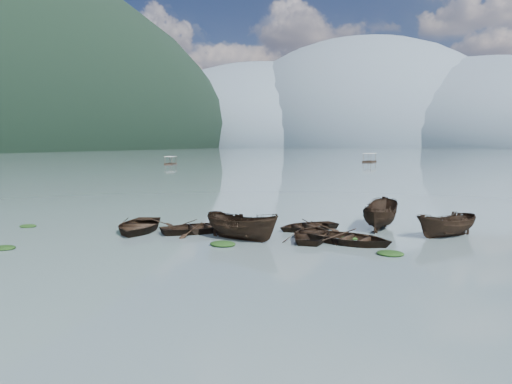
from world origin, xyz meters
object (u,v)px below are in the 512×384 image
(rowboat_0, at_px, (139,231))
(rowboat_3, at_px, (313,239))
(pontoon_left, at_px, (171,164))
(pontoon_centre, at_px, (369,162))

(rowboat_0, relative_size, rowboat_3, 1.18)
(rowboat_0, bearing_deg, rowboat_3, -11.04)
(pontoon_left, bearing_deg, rowboat_0, -76.34)
(rowboat_0, height_order, pontoon_centre, pontoon_centre)
(rowboat_0, distance_m, pontoon_left, 93.16)
(rowboat_3, distance_m, pontoon_centre, 112.22)
(rowboat_0, relative_size, pontoon_left, 0.97)
(pontoon_centre, bearing_deg, rowboat_0, -83.17)
(rowboat_3, distance_m, pontoon_left, 97.57)
(pontoon_centre, bearing_deg, rowboat_3, -77.88)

